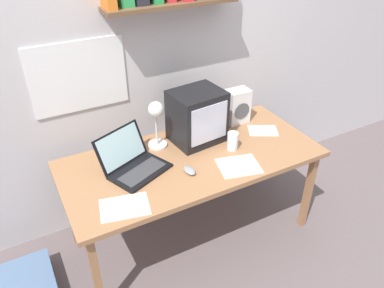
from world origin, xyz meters
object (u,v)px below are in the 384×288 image
object	(u,v)px
printed_handout	(239,166)
crt_monitor	(197,117)
corner_desk	(192,163)
loose_paper_near_monitor	(263,131)
loose_paper_near_laptop	(125,207)
laptop	(132,161)
juice_glass	(233,142)
space_heater	(237,106)
desk_lamp	(156,118)
computer_mouse	(189,170)

from	to	relation	value
printed_handout	crt_monitor	bearing A→B (deg)	101.09
corner_desk	loose_paper_near_monitor	bearing A→B (deg)	4.21
printed_handout	loose_paper_near_laptop	world-z (taller)	same
laptop	crt_monitor	bearing A→B (deg)	-10.94
loose_paper_near_monitor	loose_paper_near_laptop	distance (m)	1.22
corner_desk	juice_glass	bearing A→B (deg)	-9.61
loose_paper_near_monitor	corner_desk	bearing A→B (deg)	-175.79
corner_desk	loose_paper_near_laptop	xyz separation A→B (m)	(-0.56, -0.25, 0.06)
corner_desk	space_heater	world-z (taller)	space_heater
desk_lamp	printed_handout	bearing A→B (deg)	-29.60
corner_desk	laptop	world-z (taller)	laptop
crt_monitor	laptop	bearing A→B (deg)	-173.76
computer_mouse	loose_paper_near_monitor	xyz separation A→B (m)	(0.71, 0.19, -0.01)
corner_desk	loose_paper_near_monitor	distance (m)	0.62
desk_lamp	computer_mouse	world-z (taller)	desk_lamp
crt_monitor	corner_desk	bearing A→B (deg)	-133.18
loose_paper_near_monitor	printed_handout	xyz separation A→B (m)	(-0.40, -0.28, 0.00)
computer_mouse	printed_handout	xyz separation A→B (m)	(0.31, -0.09, -0.01)
space_heater	loose_paper_near_monitor	world-z (taller)	space_heater
crt_monitor	laptop	distance (m)	0.55
space_heater	loose_paper_near_laptop	bearing A→B (deg)	-154.58
computer_mouse	juice_glass	bearing A→B (deg)	14.09
corner_desk	crt_monitor	bearing A→B (deg)	52.62
desk_lamp	printed_handout	size ratio (longest dim) A/B	1.20
crt_monitor	juice_glass	bearing A→B (deg)	-61.38
loose_paper_near_monitor	space_heater	bearing A→B (deg)	114.49
laptop	desk_lamp	distance (m)	0.32
laptop	space_heater	bearing A→B (deg)	-11.16
desk_lamp	loose_paper_near_monitor	size ratio (longest dim) A/B	1.42
laptop	desk_lamp	size ratio (longest dim) A/B	1.24
space_heater	computer_mouse	size ratio (longest dim) A/B	2.39
desk_lamp	loose_paper_near_laptop	world-z (taller)	desk_lamp
printed_handout	loose_paper_near_laptop	distance (m)	0.77
crt_monitor	printed_handout	xyz separation A→B (m)	(0.08, -0.41, -0.18)
loose_paper_near_monitor	loose_paper_near_laptop	bearing A→B (deg)	-165.73
corner_desk	loose_paper_near_monitor	size ratio (longest dim) A/B	6.65
crt_monitor	loose_paper_near_laptop	bearing A→B (deg)	-154.09
space_heater	computer_mouse	world-z (taller)	space_heater
juice_glass	space_heater	bearing A→B (deg)	51.71
juice_glass	loose_paper_near_monitor	distance (m)	0.35
crt_monitor	space_heater	xyz separation A→B (m)	(0.39, 0.08, -0.05)
crt_monitor	space_heater	bearing A→B (deg)	5.71
loose_paper_near_monitor	crt_monitor	bearing A→B (deg)	165.18
computer_mouse	loose_paper_near_laptop	size ratio (longest dim) A/B	0.36
computer_mouse	corner_desk	bearing A→B (deg)	56.52
crt_monitor	juice_glass	world-z (taller)	crt_monitor
crt_monitor	space_heater	size ratio (longest dim) A/B	1.41
desk_lamp	computer_mouse	xyz separation A→B (m)	(0.07, -0.33, -0.23)
desk_lamp	juice_glass	bearing A→B (deg)	-8.98
space_heater	computer_mouse	xyz separation A→B (m)	(-0.62, -0.40, -0.12)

